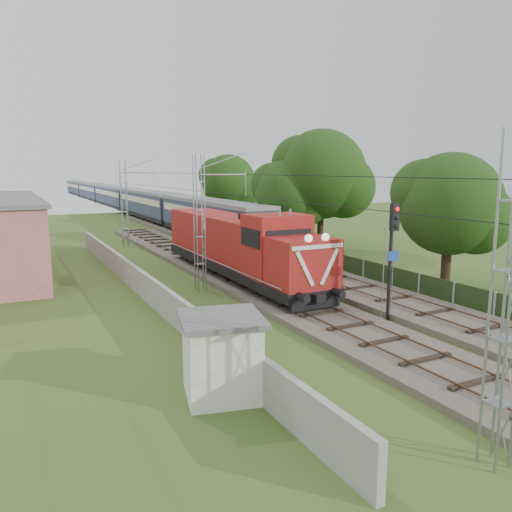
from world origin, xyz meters
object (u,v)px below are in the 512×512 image
coach_rake (115,195)px  relay_hut (222,356)px  locomotive (238,245)px  signal_post (393,241)px

coach_rake → relay_hut: coach_rake is taller
coach_rake → locomotive: bearing=-94.5°
locomotive → coach_rake: size_ratio=0.16×
coach_rake → relay_hut: 79.31m
coach_rake → relay_hut: (-12.40, -78.32, -1.23)m
coach_rake → signal_post: size_ratio=20.59×
locomotive → relay_hut: 16.45m
locomotive → coach_rake: locomotive is taller
locomotive → signal_post: size_ratio=3.26×
signal_post → relay_hut: size_ratio=1.84×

